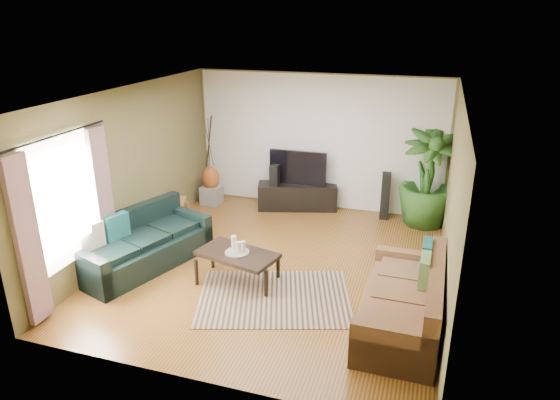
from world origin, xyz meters
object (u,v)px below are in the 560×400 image
at_px(coffee_table, 238,267).
at_px(television, 298,168).
at_px(tv_stand, 297,196).
at_px(side_table, 170,217).
at_px(speaker_right, 385,196).
at_px(pedestal, 212,195).
at_px(sofa_left, 143,241).
at_px(potted_plant, 428,178).
at_px(speaker_left, 275,188).
at_px(vase, 211,178).
at_px(sofa_right, 402,296).

height_order(coffee_table, television, television).
distance_m(tv_stand, side_table, 2.62).
distance_m(television, speaker_right, 1.80).
xyz_separation_m(coffee_table, pedestal, (-1.74, 2.84, -0.05)).
height_order(sofa_left, coffee_table, sofa_left).
bearing_deg(potted_plant, pedestal, -176.88).
bearing_deg(speaker_right, speaker_left, -179.42).
relative_size(sofa_left, side_table, 3.67).
relative_size(coffee_table, speaker_right, 1.25).
bearing_deg(tv_stand, vase, 172.94).
distance_m(speaker_left, potted_plant, 2.94).
xyz_separation_m(television, side_table, (-1.89, -1.81, -0.58)).
height_order(television, pedestal, television).
bearing_deg(tv_stand, sofa_left, -133.97).
bearing_deg(pedestal, tv_stand, 8.75).
xyz_separation_m(vase, side_table, (-0.11, -1.54, -0.26)).
bearing_deg(sofa_left, speaker_right, -29.09).
bearing_deg(speaker_right, tv_stand, 174.47).
xyz_separation_m(coffee_table, side_table, (-1.85, 1.30, 0.06)).
bearing_deg(side_table, potted_plant, 21.99).
relative_size(speaker_right, side_table, 1.57).
xyz_separation_m(television, pedestal, (-1.79, -0.28, -0.68)).
relative_size(coffee_table, tv_stand, 0.73).
bearing_deg(side_table, sofa_right, -22.01).
bearing_deg(vase, sofa_left, -87.21).
xyz_separation_m(sofa_left, vase, (-0.14, 2.81, 0.13)).
bearing_deg(coffee_table, tv_stand, 103.37).
bearing_deg(pedestal, sofa_right, -38.16).
distance_m(sofa_left, speaker_right, 4.59).
bearing_deg(pedestal, vase, 0.00).
xyz_separation_m(coffee_table, tv_stand, (0.04, 3.12, 0.03)).
xyz_separation_m(television, potted_plant, (2.49, -0.04, 0.04)).
height_order(sofa_right, pedestal, sofa_right).
xyz_separation_m(sofa_left, side_table, (-0.24, 1.27, -0.13)).
height_order(speaker_left, side_table, speaker_left).
distance_m(tv_stand, speaker_left, 0.52).
bearing_deg(tv_stand, side_table, -152.06).
height_order(sofa_left, speaker_right, speaker_right).
bearing_deg(sofa_right, tv_stand, -145.23).
xyz_separation_m(coffee_table, vase, (-1.74, 2.84, 0.32)).
distance_m(speaker_right, vase, 3.55).
height_order(television, speaker_right, television).
xyz_separation_m(sofa_right, television, (-2.36, 3.53, 0.45)).
height_order(tv_stand, potted_plant, potted_plant).
bearing_deg(coffee_table, speaker_left, 111.39).
distance_m(tv_stand, potted_plant, 2.58).
bearing_deg(pedestal, side_table, -93.96).
height_order(sofa_right, potted_plant, potted_plant).
relative_size(speaker_left, vase, 1.94).
relative_size(coffee_table, side_table, 1.97).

